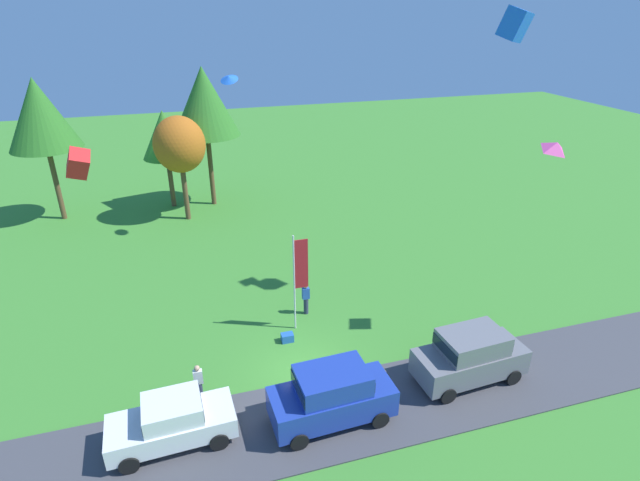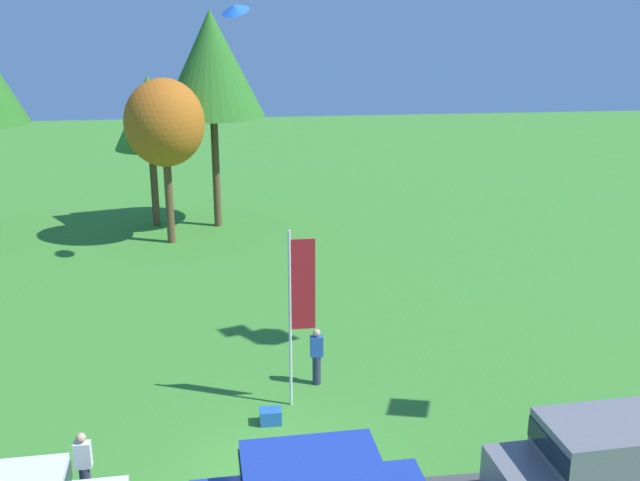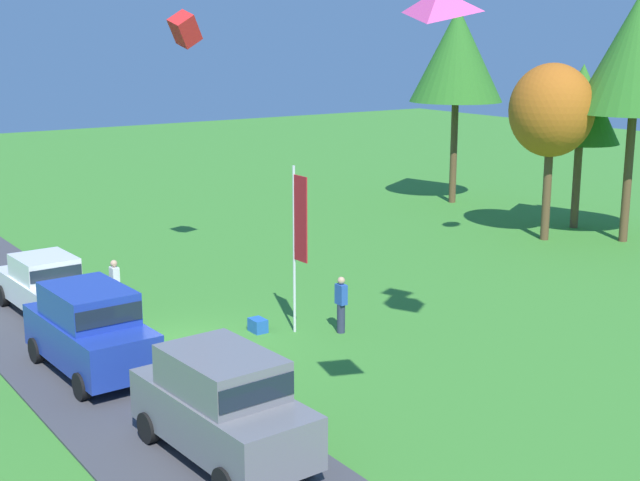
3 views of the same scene
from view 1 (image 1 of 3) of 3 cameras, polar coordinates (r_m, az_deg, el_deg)
name	(u,v)px [view 1 (image 1 of 3)]	position (r m, az deg, el deg)	size (l,w,h in m)	color
ground_plane	(305,374)	(22.07, -1.78, -14.99)	(120.00, 120.00, 0.00)	#3D842D
pavement_strip	(323,418)	(20.19, 0.29, -19.59)	(36.00, 4.40, 0.06)	#424247
car_sedan_near_entrance	(172,420)	(19.39, -16.55, -19.11)	(4.47, 2.10, 1.84)	white
car_suv_by_flagpole	(332,394)	(19.24, 1.39, -17.13)	(4.67, 2.19, 2.28)	#1E389E
car_suv_mid_row	(470,354)	(21.87, 16.82, -12.36)	(4.70, 2.26, 2.28)	slate
person_on_lawn	(199,383)	(20.86, -13.68, -15.52)	(0.36, 0.24, 1.71)	#2D334C
person_beside_suv	(306,298)	(25.27, -1.62, -6.64)	(0.36, 0.24, 1.71)	#2D334C
tree_left_of_center	(40,114)	(39.25, -29.38, 12.48)	(4.73, 4.73, 9.98)	brown
tree_far_left	(165,135)	(39.06, -17.33, 11.46)	(3.48, 3.48, 7.36)	brown
tree_far_right	(179,145)	(36.17, -15.76, 10.47)	(3.54, 3.54, 7.48)	brown
tree_lone_near	(204,102)	(38.23, -13.08, 15.18)	(4.90, 4.90, 10.34)	brown
flag_banner	(299,271)	(23.08, -2.42, -3.47)	(0.71, 0.08, 4.97)	silver
cooler_box	(287,337)	(23.77, -3.76, -11.00)	(0.56, 0.40, 0.40)	blue
kite_box_high_left	(78,163)	(21.35, -25.91, 7.92)	(0.73, 0.73, 1.02)	red
kite_box_topmost	(515,24)	(24.50, 21.37, 22.03)	(0.88, 0.88, 1.23)	blue
kite_diamond_near_flag	(557,147)	(22.28, 25.43, 9.62)	(1.06, 0.83, 0.38)	#EA4C9E
kite_delta_over_trees	(229,78)	(31.00, -10.37, 17.82)	(1.05, 1.05, 0.25)	blue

